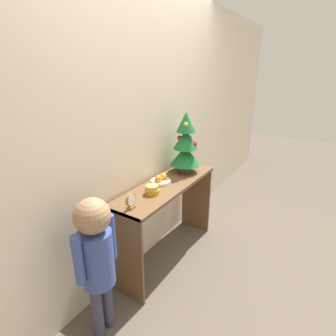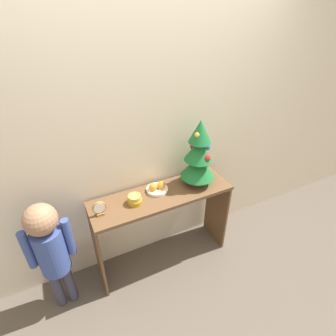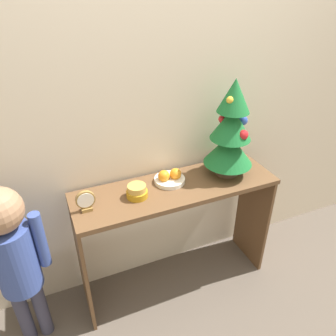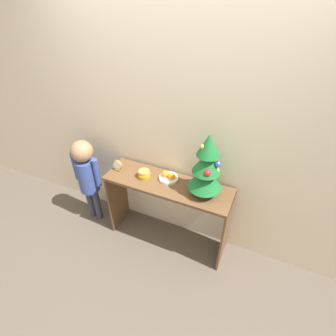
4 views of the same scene
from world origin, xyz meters
name	(u,v)px [view 4 (image 4 of 4)]	position (x,y,z in m)	size (l,w,h in m)	color
ground_plane	(161,250)	(0.00, 0.00, 0.00)	(12.00, 12.00, 0.00)	brown
back_wall	(178,130)	(0.00, 0.42, 1.25)	(7.00, 0.05, 2.50)	beige
console_table	(168,198)	(0.00, 0.19, 0.61)	(1.24, 0.38, 0.80)	brown
mini_tree	(207,167)	(0.35, 0.20, 1.09)	(0.30, 0.30, 0.60)	#4C3828
fruit_bowl	(169,177)	(-0.02, 0.25, 0.83)	(0.19, 0.19, 0.09)	silver
singing_bowl	(144,174)	(-0.25, 0.18, 0.83)	(0.12, 0.12, 0.08)	#B78419
desk_clock	(118,166)	(-0.53, 0.17, 0.86)	(0.10, 0.04, 0.12)	olive
child_figure	(87,172)	(-0.93, 0.13, 0.68)	(0.34, 0.23, 1.06)	#38384C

